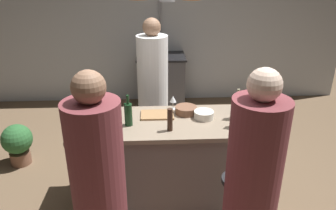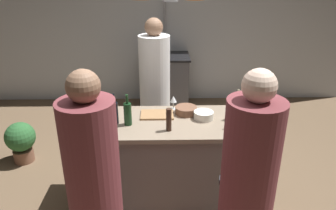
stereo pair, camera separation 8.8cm
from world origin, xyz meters
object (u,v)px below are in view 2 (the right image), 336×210
bar_stool_right (232,210)px  wine_bottle_dark (114,112)px  chef (155,95)px  guest_right (246,200)px  guest_left (96,199)px  wine_bottle_green (238,117)px  pepper_mill (169,120)px  wine_bottle_red (128,113)px  mixing_bowl_wooden (186,110)px  cutting_board (157,115)px  potted_plant (21,140)px  wine_glass_near_left_guest (173,100)px  wine_glass_by_chef (106,106)px  mixing_bowl_ceramic (204,115)px  wine_bottle_white (237,108)px  stove_range (165,81)px

bar_stool_right → wine_bottle_dark: bearing=150.0°
chef → guest_right: size_ratio=1.00×
guest_left → wine_bottle_green: size_ratio=5.96×
bar_stool_right → guest_right: guest_right is taller
guest_right → wine_bottle_green: 0.89m
pepper_mill → wine_bottle_red: 0.40m
bar_stool_right → pepper_mill: bearing=140.2°
bar_stool_right → wine_bottle_red: bearing=148.1°
guest_left → mixing_bowl_wooden: 1.33m
cutting_board → mixing_bowl_wooden: 0.29m
guest_right → wine_bottle_red: size_ratio=5.82×
cutting_board → potted_plant: bearing=159.9°
wine_glass_near_left_guest → mixing_bowl_wooden: bearing=-41.8°
wine_glass_by_chef → cutting_board: bearing=-0.9°
pepper_mill → wine_bottle_red: size_ratio=0.71×
chef → cutting_board: chef is taller
bar_stool_right → wine_glass_near_left_guest: 1.19m
pepper_mill → mixing_bowl_ceramic: 0.41m
mixing_bowl_wooden → wine_glass_near_left_guest: bearing=138.2°
potted_plant → mixing_bowl_ceramic: size_ratio=2.76×
mixing_bowl_ceramic → bar_stool_right: bearing=-74.5°
mixing_bowl_ceramic → wine_bottle_white: bearing=-2.6°
stove_range → wine_bottle_red: (-0.37, -2.51, 0.57)m
wine_bottle_white → mixing_bowl_ceramic: (-0.31, 0.01, -0.08)m
guest_right → guest_left: 1.02m
guest_right → wine_glass_by_chef: bearing=134.1°
bar_stool_right → cutting_board: size_ratio=2.12×
wine_bottle_white → bar_stool_right: bearing=-101.1°
cutting_board → guest_right: bearing=-61.6°
stove_range → pepper_mill: (0.00, -2.64, 0.56)m
potted_plant → pepper_mill: (1.79, -0.93, 0.71)m
bar_stool_right → mixing_bowl_ceramic: mixing_bowl_ceramic is taller
stove_range → bar_stool_right: stove_range is taller
wine_glass_near_left_guest → wine_bottle_white: bearing=-22.1°
wine_bottle_green → mixing_bowl_wooden: size_ratio=1.34×
cutting_board → stove_range: bearing=87.4°
wine_bottle_dark → wine_glass_near_left_guest: wine_bottle_dark is taller
stove_range → potted_plant: (-1.78, -1.71, -0.15)m
guest_right → chef: bearing=108.6°
chef → cutting_board: 0.79m
wine_glass_near_left_guest → wine_bottle_dark: bearing=-151.2°
wine_bottle_green → wine_bottle_white: bearing=80.9°
potted_plant → cutting_board: 1.89m
wine_bottle_red → guest_right: bearing=-47.0°
wine_bottle_red → wine_glass_near_left_guest: 0.54m
wine_bottle_red → wine_bottle_dark: bearing=165.7°
potted_plant → wine_bottle_white: wine_bottle_white is taller
wine_bottle_green → mixing_bowl_ceramic: size_ratio=1.52×
guest_right → pepper_mill: 0.98m
mixing_bowl_wooden → wine_bottle_dark: bearing=-163.9°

